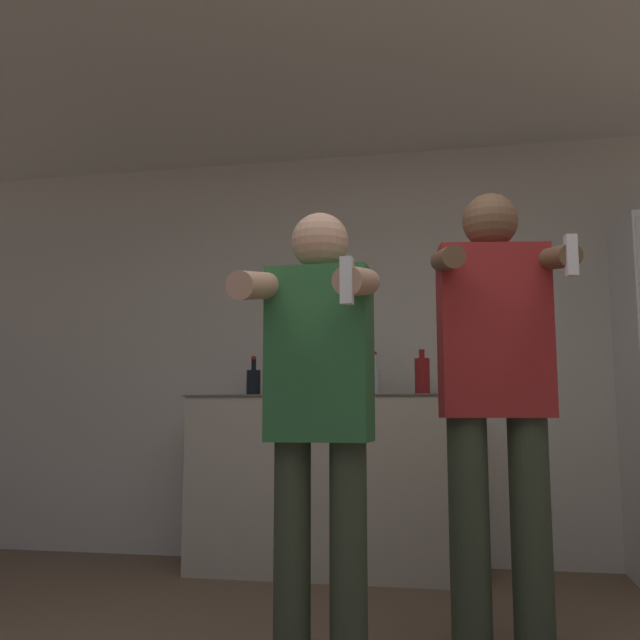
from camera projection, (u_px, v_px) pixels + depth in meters
wall_back at (410, 351)px, 4.41m from camera, size 7.00×0.06×2.55m
ceiling_slab at (381, 31)px, 3.16m from camera, size 7.00×3.38×0.05m
counter at (329, 483)px, 4.09m from camera, size 1.58×0.60×1.00m
bottle_amber_bourbon at (422, 375)px, 4.06m from camera, size 0.09×0.09×0.28m
bottle_dark_rum at (286, 382)px, 4.21m from camera, size 0.08×0.08×0.21m
bottle_brown_liquor at (358, 380)px, 4.13m from camera, size 0.09×0.09×0.24m
bottle_clear_vodka at (254, 381)px, 4.25m from camera, size 0.08×0.08×0.24m
bottle_green_wine at (375, 379)px, 4.11m from camera, size 0.06×0.06×0.25m
person_woman_foreground at (319, 400)px, 2.42m from camera, size 0.43×0.50×1.59m
person_man_side at (496, 390)px, 2.68m from camera, size 0.52×0.53×1.74m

